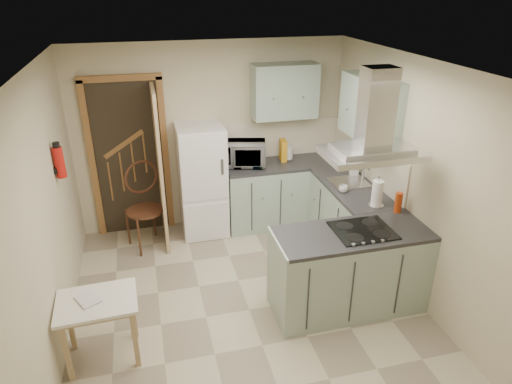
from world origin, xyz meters
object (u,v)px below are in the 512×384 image
object	(u,v)px
fridge	(202,181)
microwave	(244,154)
extractor_hood	(371,153)
bentwood_chair	(145,211)
drop_leaf_table	(101,329)
peninsula	(349,270)

from	to	relation	value
fridge	microwave	distance (m)	0.66
extractor_hood	bentwood_chair	size ratio (longest dim) A/B	0.88
bentwood_chair	microwave	distance (m)	1.48
drop_leaf_table	microwave	size ratio (longest dim) A/B	1.19
fridge	peninsula	distance (m)	2.35
extractor_hood	bentwood_chair	distance (m)	2.99
fridge	drop_leaf_table	xyz separation A→B (m)	(-1.24, -2.11, -0.43)
peninsula	microwave	size ratio (longest dim) A/B	2.69
drop_leaf_table	microwave	xyz separation A→B (m)	(1.82, 2.16, 0.74)
peninsula	bentwood_chair	distance (m)	2.66
fridge	drop_leaf_table	size ratio (longest dim) A/B	2.20
extractor_hood	drop_leaf_table	xyz separation A→B (m)	(-2.56, -0.13, -1.40)
fridge	peninsula	world-z (taller)	fridge
peninsula	drop_leaf_table	distance (m)	2.47
drop_leaf_table	bentwood_chair	bearing A→B (deg)	73.81
peninsula	bentwood_chair	world-z (taller)	bentwood_chair
peninsula	drop_leaf_table	size ratio (longest dim) A/B	2.27
extractor_hood	bentwood_chair	bearing A→B (deg)	140.03
fridge	peninsula	size ratio (longest dim) A/B	0.97
drop_leaf_table	bentwood_chair	distance (m)	1.95
peninsula	microwave	distance (m)	2.22
peninsula	microwave	bearing A→B (deg)	107.68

